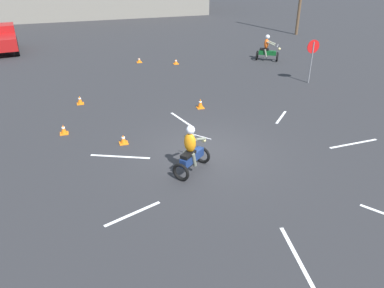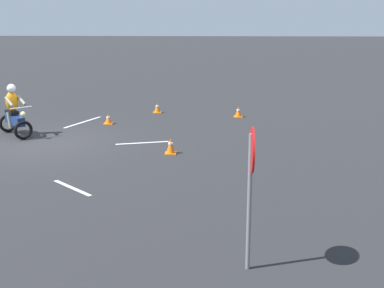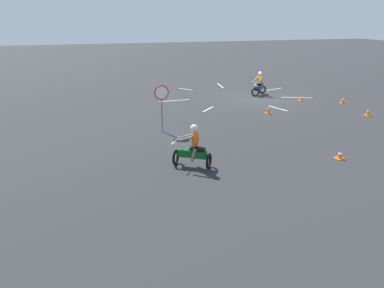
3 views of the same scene
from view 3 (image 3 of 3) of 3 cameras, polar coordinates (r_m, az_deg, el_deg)
The scene contains 16 objects.
ground_plane at distance 26.36m, azimuth 9.44°, elevation 6.82°, with size 120.00×120.00×0.00m, color #28282B.
motorcycle_rider_foreground at distance 27.66m, azimuth 10.21°, elevation 8.87°, with size 1.45×1.37×1.66m.
motorcycle_rider_background at distance 13.89m, azimuth 0.14°, elevation -0.69°, with size 1.50×1.28×1.66m.
stop_sign at distance 18.09m, azimuth -4.65°, elevation 6.85°, with size 0.70×0.08×2.30m.
traffic_cone_near_left at distance 22.38m, azimuth 11.55°, elevation 5.13°, with size 0.32×0.32×0.45m.
traffic_cone_near_right at distance 26.43m, azimuth 16.33°, elevation 6.72°, with size 0.32×0.32×0.35m.
traffic_cone_mid_left at distance 23.71m, azimuth 25.24°, elevation 4.40°, with size 0.32×0.32×0.40m.
traffic_cone_far_right at distance 26.48m, azimuth 21.99°, elevation 6.16°, with size 0.32×0.32×0.38m.
traffic_cone_far_center at distance 15.99m, azimuth 21.59°, elevation -1.59°, with size 0.32×0.32×0.32m.
lane_stripe_e at distance 25.44m, azimuth -2.72°, elevation 6.63°, with size 0.10×2.12×0.01m, color silver.
lane_stripe_ne at distance 23.02m, azimuth 2.47°, elevation 5.33°, with size 0.10×1.48×0.01m, color silver.
lane_stripe_n at distance 23.81m, azimuth 12.95°, elevation 5.33°, with size 0.10×1.63×0.01m, color silver.
lane_stripe_nw at distance 27.40m, azimuth 15.66°, elevation 6.84°, with size 0.10×2.12×0.01m, color silver.
lane_stripe_w at distance 30.21m, azimuth 12.43°, elevation 8.16°, with size 0.10×1.72×0.01m, color silver.
lane_stripe_s at distance 31.23m, azimuth 4.34°, elevation 8.88°, with size 0.10×2.18×0.01m, color silver.
lane_stripe_se at distance 29.54m, azimuth -0.99°, elevation 8.36°, with size 0.10×1.42×0.01m, color silver.
Camera 3 is at (11.75, 22.98, 5.37)m, focal length 35.00 mm.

